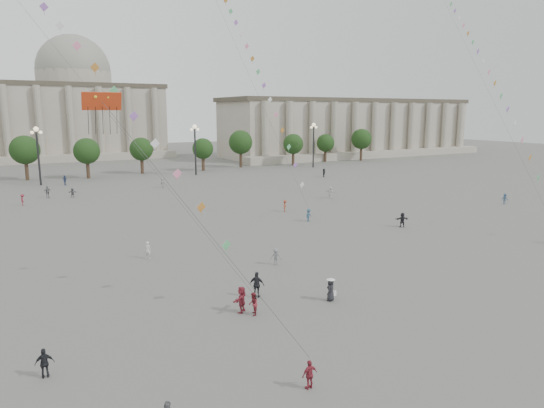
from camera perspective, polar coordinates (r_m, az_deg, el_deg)
ground at (r=36.84m, az=7.62°, el=-10.37°), size 360.00×360.00×0.00m
hall_east at (r=154.61m, az=9.24°, el=8.87°), size 84.00×26.22×17.20m
hall_central at (r=157.98m, az=-21.98°, el=10.38°), size 48.30×34.30×35.50m
tree_row at (r=107.70m, az=-18.06°, el=6.09°), size 137.12×5.12×8.00m
lamp_post_mid_west at (r=97.73m, az=-25.88°, el=6.27°), size 2.00×0.90×10.65m
lamp_post_mid_east at (r=103.91m, az=-9.05°, el=7.41°), size 2.00×0.90×10.65m
lamp_post_far_east at (r=117.67m, az=4.92°, el=7.88°), size 2.00×0.90×10.65m
person_crowd_0 at (r=96.66m, az=-23.20°, el=2.59°), size 1.13×1.00×1.83m
person_crowd_3 at (r=58.43m, az=15.07°, el=-1.81°), size 1.67×1.08×1.73m
person_crowd_4 at (r=87.91m, az=-12.79°, el=2.45°), size 1.21×1.72×1.79m
person_crowd_6 at (r=42.72m, az=0.45°, el=-6.22°), size 1.10×0.95×1.48m
person_crowd_7 at (r=75.93m, az=6.88°, el=1.37°), size 1.68×1.46×1.83m
person_crowd_8 at (r=65.17m, az=1.55°, el=-0.22°), size 1.13×1.16×1.59m
person_crowd_9 at (r=100.48m, az=6.12°, el=3.67°), size 1.54×1.54×1.78m
person_crowd_12 at (r=82.40m, az=-22.41°, el=1.25°), size 1.42×1.00×1.48m
person_crowd_13 at (r=45.95m, az=-14.39°, el=-5.26°), size 0.67×0.70×1.61m
person_crowd_14 at (r=78.22m, az=25.70°, el=0.55°), size 1.15×1.04×1.55m
person_crowd_16 at (r=83.20m, az=-24.91°, el=1.29°), size 1.18×0.65×1.90m
person_crowd_17 at (r=78.15m, az=-27.28°, el=0.44°), size 0.69×1.11×1.65m
tourist_0 at (r=24.90m, az=4.45°, el=-19.37°), size 0.89×0.42×1.48m
tourist_1 at (r=35.48m, az=-1.78°, el=-9.47°), size 1.11×1.13×1.91m
tourist_2 at (r=33.08m, az=-3.61°, el=-11.13°), size 1.62×1.47×1.79m
tourist_4 at (r=28.12m, az=-25.18°, el=-16.58°), size 0.95×0.48×1.57m
kite_flyer_0 at (r=32.62m, az=-2.22°, el=-11.67°), size 0.87×0.94×1.55m
kite_flyer_1 at (r=59.55m, az=4.34°, el=-1.32°), size 1.15×0.93×1.56m
hat_person at (r=35.15m, az=6.93°, el=-9.90°), size 0.95×0.87×1.69m
dragon_kite at (r=30.09m, az=-19.13°, el=9.85°), size 4.49×6.26×18.32m
kite_train_east at (r=81.19m, az=22.30°, el=17.17°), size 26.11×43.52×65.44m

